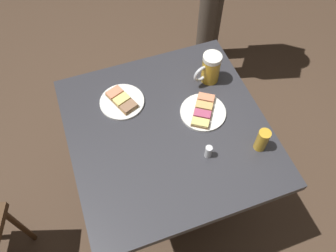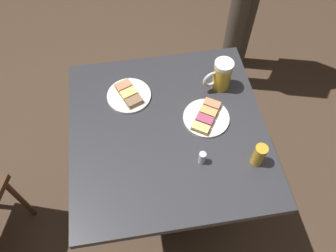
# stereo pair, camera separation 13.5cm
# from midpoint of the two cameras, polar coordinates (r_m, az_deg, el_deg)

# --- Properties ---
(ground_plane) EXTENTS (6.00, 6.00, 0.00)m
(ground_plane) POSITION_cam_midpoint_polar(r_m,az_deg,el_deg) (2.05, -1.92, -12.03)
(ground_plane) COLOR #4C3828
(cafe_table) EXTENTS (0.82, 0.80, 0.76)m
(cafe_table) POSITION_cam_midpoint_polar(r_m,az_deg,el_deg) (1.50, -2.58, -3.73)
(cafe_table) COLOR black
(cafe_table) RESTS_ON ground_plane
(plate_near) EXTENTS (0.19, 0.19, 0.03)m
(plate_near) POSITION_cam_midpoint_polar(r_m,az_deg,el_deg) (1.40, 3.27, 2.27)
(plate_near) COLOR white
(plate_near) RESTS_ON cafe_table
(plate_far) EXTENTS (0.19, 0.19, 0.03)m
(plate_far) POSITION_cam_midpoint_polar(r_m,az_deg,el_deg) (1.46, -10.48, 3.99)
(plate_far) COLOR white
(plate_far) RESTS_ON cafe_table
(beer_mug) EXTENTS (0.08, 0.13, 0.14)m
(beer_mug) POSITION_cam_midpoint_polar(r_m,az_deg,el_deg) (1.47, 4.53, 9.54)
(beer_mug) COLOR gold
(beer_mug) RESTS_ON cafe_table
(beer_glass_small) EXTENTS (0.05, 0.05, 0.10)m
(beer_glass_small) POSITION_cam_midpoint_polar(r_m,az_deg,el_deg) (1.31, 12.91, -2.58)
(beer_glass_small) COLOR gold
(beer_glass_small) RESTS_ON cafe_table
(salt_shaker) EXTENTS (0.03, 0.03, 0.06)m
(salt_shaker) POSITION_cam_midpoint_polar(r_m,az_deg,el_deg) (1.28, 3.90, -4.61)
(salt_shaker) COLOR silver
(salt_shaker) RESTS_ON cafe_table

